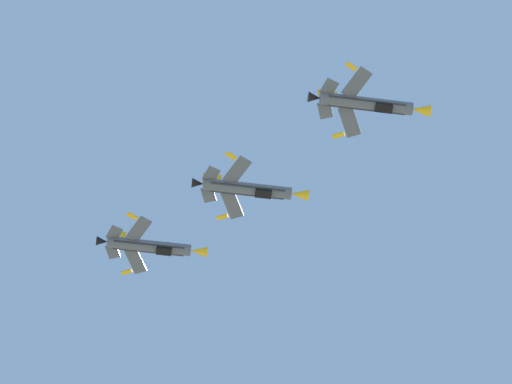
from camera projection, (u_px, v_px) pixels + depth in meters
fighter_jet_lead at (368, 104)px, 130.43m from camera, size 15.63×10.09×4.47m
fighter_jet_left_wing at (249, 189)px, 137.78m from camera, size 15.63×10.18×4.38m
fighter_jet_right_wing at (151, 246)px, 146.22m from camera, size 15.63×10.18×4.38m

